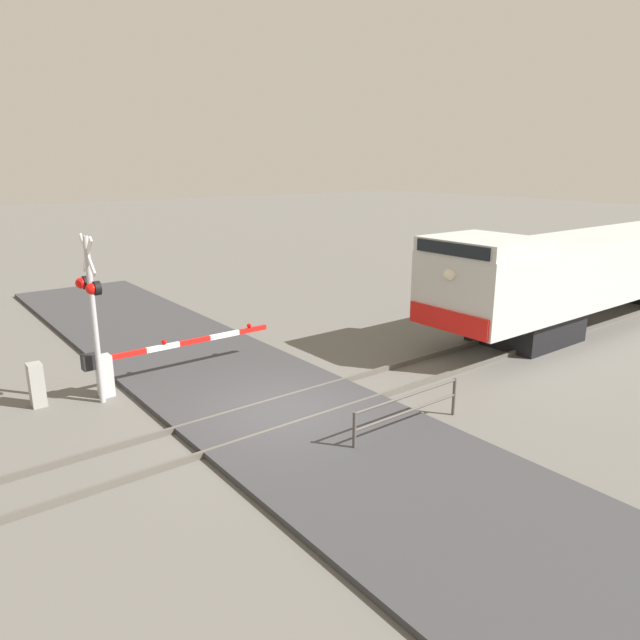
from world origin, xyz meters
name	(u,v)px	position (x,y,z in m)	size (l,w,h in m)	color
ground_plane	(284,415)	(0.00, 0.00, 0.00)	(160.00, 160.00, 0.00)	#605E59
rail_track_left	(268,403)	(-0.72, 0.00, 0.07)	(0.08, 80.00, 0.15)	#59544C
rail_track_right	(301,422)	(0.72, 0.00, 0.07)	(0.08, 80.00, 0.15)	#59544C
road_surface	(284,412)	(0.00, 0.00, 0.07)	(36.00, 5.05, 0.14)	#38383A
locomotive	(602,268)	(0.00, 14.79, 2.01)	(3.10, 18.42, 3.75)	black
crossing_signal	(91,301)	(-3.49, -3.26, 2.68)	(1.18, 0.33, 4.28)	#ADADB2
crossing_gate	(130,363)	(-3.86, -2.33, 0.76)	(0.36, 5.50, 1.23)	silver
utility_cabinet	(36,385)	(-4.24, -4.58, 0.56)	(0.37, 0.34, 1.13)	#999993
guard_railing	(408,407)	(2.50, 1.68, 0.63)	(0.08, 3.26, 0.95)	#4C4742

